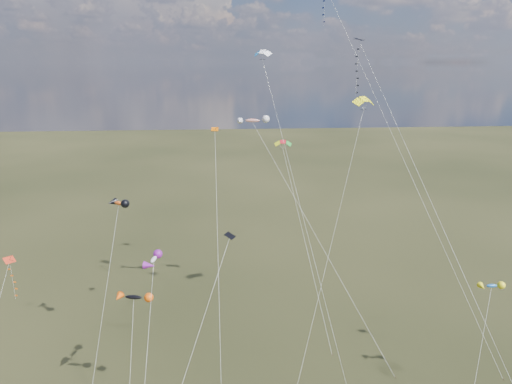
{
  "coord_description": "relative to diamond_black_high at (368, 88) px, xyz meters",
  "views": [
    {
      "loc": [
        -3.68,
        -27.74,
        32.06
      ],
      "look_at": [
        0.0,
        18.0,
        19.0
      ],
      "focal_mm": 32.0,
      "sensor_mm": 36.0,
      "label": 1
    }
  ],
  "objects": [
    {
      "name": "diamond_orange_center",
      "position": [
        -15.92,
        -3.9,
        -12.67
      ],
      "size": [
        0.83,
        18.52,
        25.29
      ],
      "color": "#D85900",
      "rests_on": "ground"
    },
    {
      "name": "novelty_white_purple",
      "position": [
        -21.79,
        -8.25,
        -14.96
      ],
      "size": [
        1.4,
        13.67,
        15.08
      ],
      "color": "silver",
      "rests_on": "ground"
    },
    {
      "name": "parafoil_yellow",
      "position": [
        0.83,
        3.62,
        -1.54
      ],
      "size": [
        10.86,
        14.25,
        28.77
      ],
      "color": "yellow",
      "rests_on": "ground"
    },
    {
      "name": "novelty_redwhite_stripe",
      "position": [
        -11.31,
        8.89,
        -4.48
      ],
      "size": [
        15.75,
        17.69,
        25.73
      ],
      "color": "red",
      "rests_on": "ground"
    },
    {
      "name": "diamond_navy_tall",
      "position": [
        -0.94,
        9.22,
        5.8
      ],
      "size": [
        16.6,
        20.62,
        41.18
      ],
      "color": "#100D51",
      "rests_on": "ground"
    },
    {
      "name": "novelty_black_orange",
      "position": [
        -23.84,
        -8.43,
        -18.59
      ],
      "size": [
        3.39,
        6.79,
        11.41
      ],
      "color": "black",
      "rests_on": "ground"
    },
    {
      "name": "diamond_red_low",
      "position": [
        -35.97,
        -5.8,
        -18.16
      ],
      "size": [
        3.53,
        8.28,
        14.08
      ],
      "color": "red",
      "rests_on": "ground"
    },
    {
      "name": "diamond_black_high",
      "position": [
        0.0,
        0.0,
        0.0
      ],
      "size": [
        11.06,
        26.43,
        34.55
      ],
      "color": "black",
      "rests_on": "ground"
    },
    {
      "name": "diamond_black_mid",
      "position": [
        -16.99,
        -16.12,
        -16.23
      ],
      "size": [
        7.93,
        10.15,
        18.93
      ],
      "color": "black",
      "rests_on": "ground"
    },
    {
      "name": "parafoil_tricolor",
      "position": [
        -7.26,
        10.61,
        -7.52
      ],
      "size": [
        5.23,
        14.93,
        22.68
      ],
      "color": "yellow",
      "rests_on": "ground"
    },
    {
      "name": "parafoil_blue_white",
      "position": [
        -10.26,
        7.4,
        3.44
      ],
      "size": [
        8.5,
        17.32,
        33.8
      ],
      "color": "#2277BA",
      "rests_on": "ground"
    },
    {
      "name": "novelty_orange_black",
      "position": [
        -26.7,
        1.16,
        -12.33
      ],
      "size": [
        3.49,
        10.7,
        17.82
      ],
      "color": "#DB5316",
      "rests_on": "ground"
    },
    {
      "name": "novelty_blue_yellow",
      "position": [
        9.92,
        -10.28,
        -17.93
      ],
      "size": [
        7.18,
        9.02,
        12.06
      ],
      "color": "blue",
      "rests_on": "ground"
    }
  ]
}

